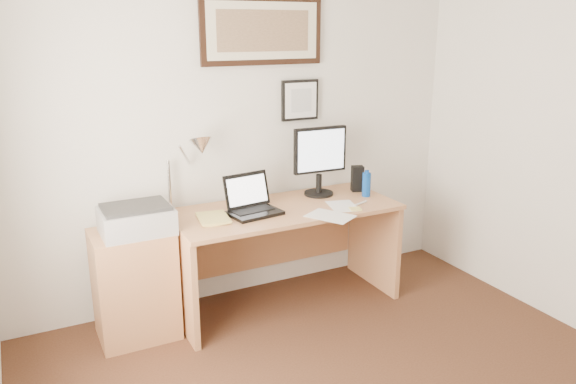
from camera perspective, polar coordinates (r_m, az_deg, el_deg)
wall_back at (r=4.11m, az=-4.54°, el=6.21°), size 3.50×0.02×2.50m
side_cabinet at (r=3.83m, az=-15.29°, el=-9.05°), size 0.50×0.40×0.73m
water_bottle at (r=4.25m, az=7.97°, el=0.75°), size 0.06×0.06×0.18m
bottle_cap at (r=4.22m, az=8.03°, el=2.06°), size 0.03×0.03×0.02m
speaker at (r=4.37m, az=7.06°, el=1.36°), size 0.11×0.10×0.20m
paper_sheet_a at (r=3.80m, az=4.31°, el=-2.45°), size 0.34×0.37×0.00m
paper_sheet_b at (r=4.01m, az=5.60°, el=-1.43°), size 0.25×0.31×0.00m
sticky_pad at (r=3.94m, az=6.87°, el=-1.72°), size 0.10×0.10×0.01m
marker_pen at (r=4.06m, az=7.35°, el=-1.16°), size 0.14×0.06×0.02m
book at (r=3.73m, az=-9.06°, el=-2.82°), size 0.23×0.29×0.02m
desk at (r=4.12m, az=-0.85°, el=-4.36°), size 1.60×0.70×0.75m
laptop at (r=3.85m, az=-3.69°, el=-1.28°), size 0.37×0.34×0.26m
lcd_monitor at (r=4.19m, az=3.26°, el=3.50°), size 0.42×0.22×0.52m
printer at (r=3.65m, az=-15.15°, el=-2.69°), size 0.44×0.34×0.18m
desk_lamp at (r=3.81m, az=-9.11°, el=4.28°), size 0.29×0.27×0.53m
picture_large at (r=4.08m, az=-2.58°, el=16.05°), size 0.92×0.04×0.47m
picture_small at (r=4.25m, az=1.24°, el=9.31°), size 0.30×0.03×0.30m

